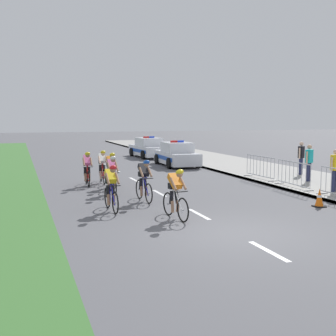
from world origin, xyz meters
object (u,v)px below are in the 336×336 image
cyclist_second (111,187)px  crowd_barrier_middle (293,175)px  traffic_cone_near (319,198)px  cyclist_fifth (111,169)px  spectator_middle (309,160)px  cyclist_sixth (102,166)px  police_car_second (149,148)px  spectator_closest (335,167)px  spectator_back (301,156)px  cyclist_lead (176,193)px  cyclist_seventh (87,168)px  crowd_barrier_rear (260,167)px  cyclist_third (144,180)px  cyclist_fourth (112,174)px  police_car_nearest (177,155)px

cyclist_second → crowd_barrier_middle: cyclist_second is taller
traffic_cone_near → crowd_barrier_middle: bearing=69.0°
cyclist_fifth → spectator_middle: (8.74, -1.94, 0.30)m
cyclist_sixth → spectator_middle: size_ratio=1.03×
police_car_second → crowd_barrier_middle: (1.45, -16.27, -0.03)m
spectator_closest → spectator_back: same height
spectator_middle → spectator_back: bearing=62.3°
spectator_back → police_car_second: bearing=108.0°
cyclist_lead → traffic_cone_near: size_ratio=2.69×
cyclist_sixth → cyclist_seventh: (-0.79, -0.60, 0.00)m
cyclist_lead → cyclist_sixth: size_ratio=1.00×
cyclist_seventh → traffic_cone_near: cyclist_seventh is taller
spectator_closest → spectator_back: 5.14m
cyclist_seventh → police_car_second: bearing=62.1°
spectator_closest → spectator_middle: 2.81m
crowd_barrier_rear → spectator_back: (2.69, 0.52, 0.44)m
spectator_middle → spectator_back: 2.35m
cyclist_third → cyclist_fifth: same height
police_car_second → cyclist_second: bearing=-110.3°
cyclist_lead → cyclist_seventh: size_ratio=1.00×
cyclist_seventh → traffic_cone_near: bearing=-46.9°
cyclist_sixth → traffic_cone_near: size_ratio=2.69×
cyclist_seventh → crowd_barrier_middle: 8.90m
cyclist_sixth → police_car_second: police_car_second is taller
cyclist_sixth → crowd_barrier_rear: bearing=-13.8°
cyclist_sixth → police_car_second: (5.73, 11.72, -0.11)m
cyclist_seventh → spectator_back: bearing=-3.6°
cyclist_lead → spectator_middle: 9.26m
crowd_barrier_middle → crowd_barrier_rear: same height
police_car_second → spectator_closest: bearing=-82.6°
cyclist_fifth → spectator_middle: spectator_middle is taller
crowd_barrier_middle → cyclist_fourth: bearing=167.7°
cyclist_seventh → spectator_closest: (8.83, -5.44, 0.30)m
cyclist_third → spectator_middle: spectator_middle is taller
cyclist_lead → traffic_cone_near: (5.20, 0.02, -0.48)m
traffic_cone_near → spectator_closest: bearing=39.8°
traffic_cone_near → spectator_closest: spectator_closest is taller
cyclist_fourth → cyclist_lead: bearing=-79.5°
police_car_nearest → spectator_closest: 11.83m
crowd_barrier_middle → spectator_back: spectator_back is taller
cyclist_lead → cyclist_second: bearing=133.2°
cyclist_second → cyclist_third: size_ratio=1.00×
crowd_barrier_middle → spectator_closest: 1.78m
cyclist_fourth → spectator_middle: size_ratio=1.03×
crowd_barrier_middle → cyclist_third: bearing=-177.2°
police_car_second → crowd_barrier_rear: size_ratio=1.94×
cyclist_lead → police_car_nearest: (4.99, 13.37, -0.11)m
cyclist_third → spectator_closest: 7.54m
cyclist_sixth → traffic_cone_near: bearing=-52.7°
cyclist_fourth → spectator_closest: (8.21, -3.09, 0.30)m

